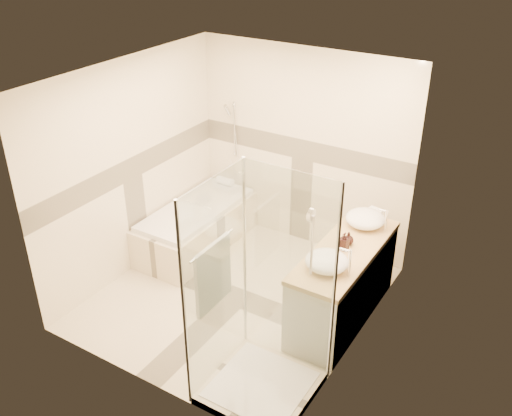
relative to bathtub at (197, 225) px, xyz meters
The scene contains 12 objects.
room 1.57m from the bathtub, 30.53° to the right, with size 2.82×3.02×2.52m.
bathtub is the anchor object (origin of this frame).
vanity 2.18m from the bathtub, ahead, with size 0.58×1.62×0.85m.
shower_enclosure 2.47m from the bathtub, 41.10° to the right, with size 0.96×0.93×2.04m.
vessel_sink_near 2.23m from the bathtub, ahead, with size 0.42×0.42×0.17m, color white.
vessel_sink_far 2.35m from the bathtub, 19.72° to the right, with size 0.41×0.41×0.17m, color white.
faucet_near 2.45m from the bathtub, ahead, with size 0.11×0.03×0.26m.
faucet_far 2.57m from the bathtub, 18.03° to the right, with size 0.12×0.03×0.29m.
amenity_bottle_a 2.25m from the bathtub, ahead, with size 0.08×0.08×0.18m, color black.
amenity_bottle_b 2.23m from the bathtub, ahead, with size 0.11×0.11×0.14m, color black.
folded_towels 2.24m from the bathtub, ahead, with size 0.16×0.26×0.08m, color white.
rolled_towel 0.78m from the bathtub, 93.52° to the left, with size 0.11×0.11×0.23m, color white.
Camera 1 is at (2.88, -4.27, 3.92)m, focal length 40.00 mm.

